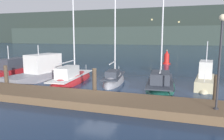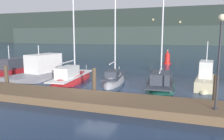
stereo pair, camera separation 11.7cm
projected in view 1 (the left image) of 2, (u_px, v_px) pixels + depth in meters
ground_plane at (98, 94)px, 15.19m from camera, size 400.00×400.00×0.00m
dock at (84, 99)px, 13.11m from camera, size 38.57×2.80×0.45m
mooring_pile_1 at (6, 77)px, 16.83m from camera, size 0.28×0.28×1.75m
mooring_pile_2 at (95, 82)px, 14.55m from camera, size 0.28×0.28×1.84m
mooring_pile_3 at (216, 91)px, 12.28m from camera, size 0.28×0.28×1.83m
motorboat_berth_2 at (9, 73)px, 21.86m from camera, size 2.36×6.98×3.67m
motorboat_berth_3 at (40, 75)px, 20.27m from camera, size 3.49×7.75×3.72m
sailboat_berth_4 at (72, 80)px, 19.10m from camera, size 2.66×8.08×9.66m
sailboat_berth_5 at (114, 81)px, 18.94m from camera, size 2.26×5.76×8.34m
sailboat_berth_6 at (160, 85)px, 17.28m from camera, size 2.86×8.12×12.10m
motorboat_berth_7 at (205, 83)px, 17.20m from camera, size 1.96×5.00×4.20m
channel_buoy at (167, 59)px, 31.58m from camera, size 1.11×1.11×2.07m
dock_lamppost at (221, 48)px, 10.13m from camera, size 0.32×0.32×4.50m
hillside_backdrop at (167, 28)px, 115.46m from camera, size 240.00×23.00×18.60m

